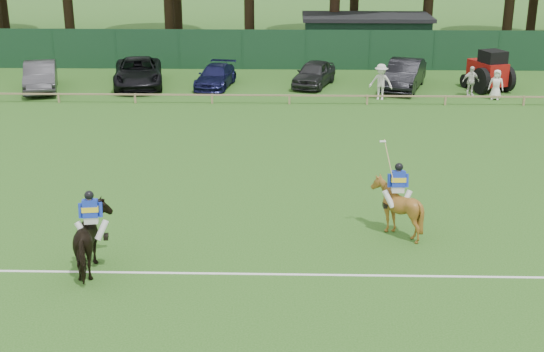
{
  "coord_description": "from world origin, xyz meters",
  "views": [
    {
      "loc": [
        1.07,
        -18.59,
        9.13
      ],
      "look_at": [
        0.5,
        3.0,
        1.4
      ],
      "focal_mm": 48.0,
      "sensor_mm": 36.0,
      "label": 1
    }
  ],
  "objects_px": {
    "spectator_left": "(381,82)",
    "spectator_right": "(496,85)",
    "spectator_mid": "(471,81)",
    "horse_dark": "(93,240)",
    "sedan_grey": "(40,76)",
    "sedan_navy": "(216,76)",
    "horse_chestnut": "(396,207)",
    "hatch_grey": "(314,74)",
    "suv_black": "(138,73)",
    "estate_black": "(404,75)",
    "utility_shed": "(366,38)",
    "tractor": "(489,71)"
  },
  "relations": [
    {
      "from": "spectator_left",
      "to": "spectator_right",
      "type": "bearing_deg",
      "value": 15.55
    },
    {
      "from": "spectator_mid",
      "to": "horse_dark",
      "type": "bearing_deg",
      "value": -138.22
    },
    {
      "from": "sedan_grey",
      "to": "sedan_navy",
      "type": "height_order",
      "value": "sedan_grey"
    },
    {
      "from": "horse_chestnut",
      "to": "hatch_grey",
      "type": "height_order",
      "value": "horse_chestnut"
    },
    {
      "from": "horse_dark",
      "to": "hatch_grey",
      "type": "distance_m",
      "value": 24.1
    },
    {
      "from": "horse_dark",
      "to": "spectator_left",
      "type": "relative_size",
      "value": 1.12
    },
    {
      "from": "spectator_left",
      "to": "spectator_right",
      "type": "distance_m",
      "value": 6.09
    },
    {
      "from": "suv_black",
      "to": "sedan_navy",
      "type": "relative_size",
      "value": 1.33
    },
    {
      "from": "sedan_navy",
      "to": "estate_black",
      "type": "distance_m",
      "value": 10.59
    },
    {
      "from": "sedan_grey",
      "to": "spectator_mid",
      "type": "distance_m",
      "value": 23.52
    },
    {
      "from": "hatch_grey",
      "to": "spectator_right",
      "type": "height_order",
      "value": "spectator_right"
    },
    {
      "from": "sedan_navy",
      "to": "sedan_grey",
      "type": "bearing_deg",
      "value": -165.38
    },
    {
      "from": "sedan_navy",
      "to": "spectator_mid",
      "type": "relative_size",
      "value": 2.64
    },
    {
      "from": "sedan_grey",
      "to": "sedan_navy",
      "type": "xyz_separation_m",
      "value": [
        9.61,
        1.1,
        -0.17
      ]
    },
    {
      "from": "horse_dark",
      "to": "sedan_navy",
      "type": "bearing_deg",
      "value": -101.63
    },
    {
      "from": "horse_dark",
      "to": "suv_black",
      "type": "distance_m",
      "value": 23.04
    },
    {
      "from": "spectator_left",
      "to": "hatch_grey",
      "type": "bearing_deg",
      "value": 150.42
    },
    {
      "from": "spectator_right",
      "to": "utility_shed",
      "type": "relative_size",
      "value": 0.19
    },
    {
      "from": "tractor",
      "to": "spectator_mid",
      "type": "bearing_deg",
      "value": -153.87
    },
    {
      "from": "sedan_grey",
      "to": "suv_black",
      "type": "distance_m",
      "value": 5.34
    },
    {
      "from": "sedan_grey",
      "to": "tractor",
      "type": "distance_m",
      "value": 24.8
    },
    {
      "from": "spectator_mid",
      "to": "utility_shed",
      "type": "bearing_deg",
      "value": 102.59
    },
    {
      "from": "sedan_grey",
      "to": "tractor",
      "type": "bearing_deg",
      "value": -14.82
    },
    {
      "from": "hatch_grey",
      "to": "horse_dark",
      "type": "bearing_deg",
      "value": -87.55
    },
    {
      "from": "sedan_navy",
      "to": "hatch_grey",
      "type": "relative_size",
      "value": 1.02
    },
    {
      "from": "sedan_grey",
      "to": "tractor",
      "type": "relative_size",
      "value": 1.53
    },
    {
      "from": "hatch_grey",
      "to": "spectator_mid",
      "type": "relative_size",
      "value": 2.58
    },
    {
      "from": "sedan_grey",
      "to": "tractor",
      "type": "xyz_separation_m",
      "value": [
        24.79,
        0.64,
        0.28
      ]
    },
    {
      "from": "horse_chestnut",
      "to": "hatch_grey",
      "type": "xyz_separation_m",
      "value": [
        -1.91,
        20.53,
        -0.15
      ]
    },
    {
      "from": "horse_chestnut",
      "to": "estate_black",
      "type": "relative_size",
      "value": 0.35
    },
    {
      "from": "horse_chestnut",
      "to": "utility_shed",
      "type": "height_order",
      "value": "utility_shed"
    },
    {
      "from": "horse_chestnut",
      "to": "sedan_grey",
      "type": "bearing_deg",
      "value": -49.97
    },
    {
      "from": "sedan_grey",
      "to": "suv_black",
      "type": "height_order",
      "value": "sedan_grey"
    },
    {
      "from": "horse_chestnut",
      "to": "sedan_navy",
      "type": "distance_m",
      "value": 21.41
    },
    {
      "from": "horse_dark",
      "to": "sedan_grey",
      "type": "height_order",
      "value": "horse_dark"
    },
    {
      "from": "tractor",
      "to": "spectator_left",
      "type": "bearing_deg",
      "value": -179.96
    },
    {
      "from": "horse_dark",
      "to": "utility_shed",
      "type": "height_order",
      "value": "utility_shed"
    },
    {
      "from": "sedan_grey",
      "to": "hatch_grey",
      "type": "bearing_deg",
      "value": -10.38
    },
    {
      "from": "sedan_navy",
      "to": "utility_shed",
      "type": "bearing_deg",
      "value": 49.72
    },
    {
      "from": "horse_chestnut",
      "to": "suv_black",
      "type": "distance_m",
      "value": 23.39
    },
    {
      "from": "spectator_left",
      "to": "spectator_right",
      "type": "height_order",
      "value": "spectator_left"
    },
    {
      "from": "hatch_grey",
      "to": "spectator_right",
      "type": "bearing_deg",
      "value": 0.8
    },
    {
      "from": "suv_black",
      "to": "spectator_mid",
      "type": "relative_size",
      "value": 3.51
    },
    {
      "from": "spectator_right",
      "to": "spectator_mid",
      "type": "bearing_deg",
      "value": 168.01
    },
    {
      "from": "sedan_grey",
      "to": "spectator_right",
      "type": "distance_m",
      "value": 24.72
    },
    {
      "from": "suv_black",
      "to": "utility_shed",
      "type": "xyz_separation_m",
      "value": [
        13.6,
        8.09,
        0.75
      ]
    },
    {
      "from": "estate_black",
      "to": "spectator_right",
      "type": "height_order",
      "value": "estate_black"
    },
    {
      "from": "horse_chestnut",
      "to": "spectator_right",
      "type": "xyz_separation_m",
      "value": [
        7.59,
        17.52,
        -0.08
      ]
    },
    {
      "from": "sedan_navy",
      "to": "estate_black",
      "type": "xyz_separation_m",
      "value": [
        10.59,
        -0.17,
        0.2
      ]
    },
    {
      "from": "horse_dark",
      "to": "spectator_right",
      "type": "relative_size",
      "value": 1.34
    }
  ]
}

